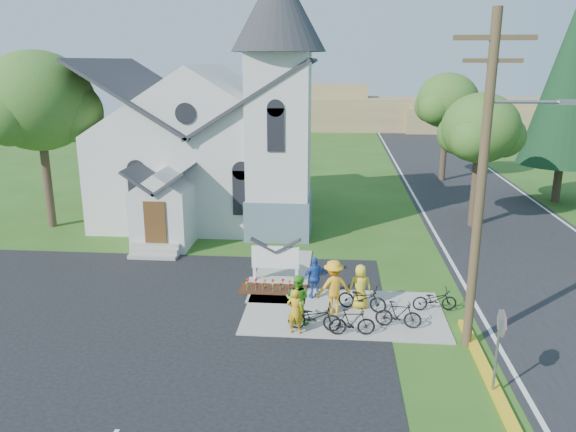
# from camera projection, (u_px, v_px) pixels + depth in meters

# --- Properties ---
(ground) EXTENTS (120.00, 120.00, 0.00)m
(ground) POSITION_uv_depth(u_px,v_px,m) (300.00, 318.00, 19.43)
(ground) COLOR #2B5217
(ground) RESTS_ON ground
(parking_lot) EXTENTS (20.00, 16.00, 0.02)m
(parking_lot) POSITION_uv_depth(u_px,v_px,m) (80.00, 337.00, 18.08)
(parking_lot) COLOR black
(parking_lot) RESTS_ON ground
(road) EXTENTS (8.00, 90.00, 0.02)m
(road) POSITION_uv_depth(u_px,v_px,m) (486.00, 212.00, 33.00)
(road) COLOR black
(road) RESTS_ON ground
(sidewalk) EXTENTS (7.00, 4.00, 0.05)m
(sidewalk) POSITION_uv_depth(u_px,v_px,m) (344.00, 313.00, 19.78)
(sidewalk) COLOR gray
(sidewalk) RESTS_ON ground
(church) EXTENTS (12.35, 12.00, 13.00)m
(church) POSITION_uv_depth(u_px,v_px,m) (215.00, 125.00, 30.46)
(church) COLOR silver
(church) RESTS_ON ground
(church_sign) EXTENTS (2.20, 0.40, 1.70)m
(church_sign) POSITION_uv_depth(u_px,v_px,m) (276.00, 258.00, 22.32)
(church_sign) COLOR gray
(church_sign) RESTS_ON ground
(flower_bed) EXTENTS (2.60, 1.10, 0.07)m
(flower_bed) POSITION_uv_depth(u_px,v_px,m) (273.00, 290.00, 21.72)
(flower_bed) COLOR #33180E
(flower_bed) RESTS_ON ground
(utility_pole) EXTENTS (3.45, 0.28, 10.00)m
(utility_pole) POSITION_uv_depth(u_px,v_px,m) (484.00, 176.00, 16.10)
(utility_pole) COLOR #4B3925
(utility_pole) RESTS_ON ground
(stop_sign) EXTENTS (0.11, 0.76, 2.48)m
(stop_sign) POSITION_uv_depth(u_px,v_px,m) (500.00, 334.00, 14.47)
(stop_sign) COLOR gray
(stop_sign) RESTS_ON ground
(tree_lot_corner) EXTENTS (5.60, 5.60, 9.15)m
(tree_lot_corner) POSITION_uv_depth(u_px,v_px,m) (38.00, 101.00, 28.41)
(tree_lot_corner) COLOR #362A1D
(tree_lot_corner) RESTS_ON ground
(tree_road_near) EXTENTS (4.00, 4.00, 7.05)m
(tree_road_near) POSITION_uv_depth(u_px,v_px,m) (480.00, 129.00, 28.86)
(tree_road_near) COLOR #362A1D
(tree_road_near) RESTS_ON ground
(tree_road_mid) EXTENTS (4.40, 4.40, 7.80)m
(tree_road_mid) POSITION_uv_depth(u_px,v_px,m) (447.00, 101.00, 40.18)
(tree_road_mid) COLOR #362A1D
(tree_road_mid) RESTS_ON ground
(conifer) EXTENTS (5.20, 5.20, 12.40)m
(conifer) POSITION_uv_depth(u_px,v_px,m) (571.00, 82.00, 33.50)
(conifer) COLOR #362A1D
(conifer) RESTS_ON ground
(distant_hills) EXTENTS (61.00, 10.00, 5.60)m
(distant_hills) POSITION_uv_depth(u_px,v_px,m) (354.00, 112.00, 72.65)
(distant_hills) COLOR olive
(distant_hills) RESTS_ON ground
(cyclist_0) EXTENTS (0.60, 0.44, 1.53)m
(cyclist_0) POSITION_uv_depth(u_px,v_px,m) (295.00, 311.00, 18.06)
(cyclist_0) COLOR gold
(cyclist_0) RESTS_ON sidewalk
(bike_0) EXTENTS (1.81, 0.75, 0.93)m
(bike_0) POSITION_uv_depth(u_px,v_px,m) (314.00, 317.00, 18.34)
(bike_0) COLOR black
(bike_0) RESTS_ON sidewalk
(cyclist_1) EXTENTS (0.93, 0.78, 1.70)m
(cyclist_1) POSITION_uv_depth(u_px,v_px,m) (298.00, 299.00, 18.75)
(cyclist_1) COLOR #4EBD23
(cyclist_1) RESTS_ON sidewalk
(bike_1) EXTENTS (1.53, 0.54, 0.90)m
(bike_1) POSITION_uv_depth(u_px,v_px,m) (352.00, 322.00, 18.00)
(bike_1) COLOR black
(bike_1) RESTS_ON sidewalk
(cyclist_2) EXTENTS (1.01, 0.70, 1.59)m
(cyclist_2) POSITION_uv_depth(u_px,v_px,m) (315.00, 278.00, 20.76)
(cyclist_2) COLOR #224CAE
(cyclist_2) RESTS_ON sidewalk
(bike_2) EXTENTS (1.85, 1.10, 0.92)m
(bike_2) POSITION_uv_depth(u_px,v_px,m) (362.00, 298.00, 19.80)
(bike_2) COLOR black
(bike_2) RESTS_ON sidewalk
(cyclist_3) EXTENTS (1.43, 1.16, 1.94)m
(cyclist_3) POSITION_uv_depth(u_px,v_px,m) (333.00, 287.00, 19.48)
(cyclist_3) COLOR #F5A21B
(cyclist_3) RESTS_ON sidewalk
(bike_3) EXTENTS (1.57, 0.62, 0.92)m
(bike_3) POSITION_uv_depth(u_px,v_px,m) (398.00, 314.00, 18.53)
(bike_3) COLOR black
(bike_3) RESTS_ON sidewalk
(cyclist_4) EXTENTS (0.83, 0.58, 1.62)m
(cyclist_4) POSITION_uv_depth(u_px,v_px,m) (360.00, 286.00, 19.92)
(cyclist_4) COLOR yellow
(cyclist_4) RESTS_ON sidewalk
(bike_4) EXTENTS (1.61, 0.70, 0.82)m
(bike_4) POSITION_uv_depth(u_px,v_px,m) (435.00, 300.00, 19.80)
(bike_4) COLOR black
(bike_4) RESTS_ON sidewalk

